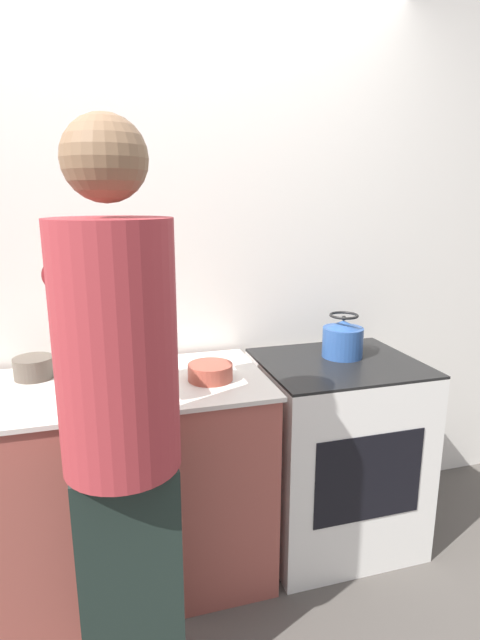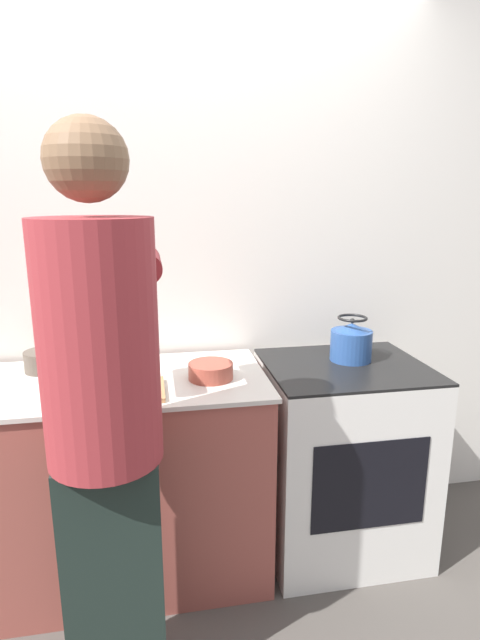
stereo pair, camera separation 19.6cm
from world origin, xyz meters
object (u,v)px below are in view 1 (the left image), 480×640
Objects in this scene: knife at (111,392)px; bowl_prep at (210,372)px; kettle at (343,339)px; cutting_board at (125,396)px; oven at (335,451)px; person at (121,418)px.

bowl_prep is (0.39, 0.08, 0.01)m from knife.
knife is at bearing -169.20° from kettle.
kettle is 1.11× the size of bowl_prep.
bowl_prep is at bearing -169.85° from kettle.
cutting_board is 1.25× the size of knife.
knife is at bearing 157.89° from cutting_board.
oven is 3.61× the size of knife.
bowl_prep reaches higher than cutting_board.
knife is 1.23× the size of kettle.
person reaches higher than cutting_board.
oven is at bearing 32.58° from knife.
bowl_prep is (0.38, 0.49, -0.07)m from person.
oven is at bearing -125.45° from kettle.
oven is 1.11m from knife.
kettle is (1.03, 0.61, -0.01)m from person.
kettle is at bearing 12.35° from cutting_board.
person reaches higher than bowl_prep.
bowl_prep is at bearing 52.48° from person.
person is 0.62m from bowl_prep.
bowl_prep is at bearing 36.63° from knife.
cutting_board is 1.02m from kettle.
oven is 0.54m from kettle.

